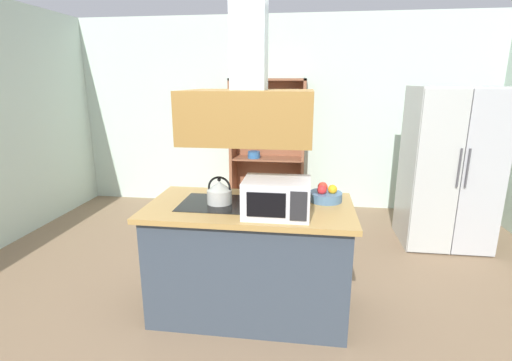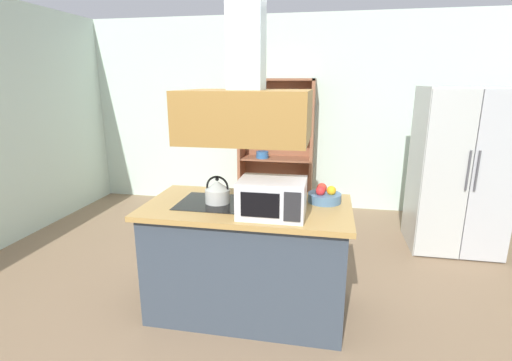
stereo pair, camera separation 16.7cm
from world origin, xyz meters
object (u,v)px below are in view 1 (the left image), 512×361
(refrigerator, at_px, (449,168))
(dish_cabinet, at_px, (268,152))
(fruit_bowl, at_px, (326,195))
(kettle, at_px, (219,192))
(cutting_board, at_px, (279,197))
(microwave, at_px, (277,197))

(refrigerator, bearing_deg, dish_cabinet, 154.88)
(dish_cabinet, distance_m, fruit_bowl, 2.54)
(kettle, relative_size, cutting_board, 0.63)
(dish_cabinet, height_order, cutting_board, dish_cabinet)
(refrigerator, bearing_deg, microwave, -134.16)
(kettle, height_order, cutting_board, kettle)
(kettle, height_order, fruit_bowl, kettle)
(dish_cabinet, height_order, microwave, dish_cabinet)
(kettle, relative_size, microwave, 0.46)
(fruit_bowl, bearing_deg, cutting_board, 176.75)
(dish_cabinet, height_order, fruit_bowl, dish_cabinet)
(refrigerator, distance_m, cutting_board, 2.27)
(kettle, bearing_deg, cutting_board, 24.33)
(refrigerator, relative_size, kettle, 8.26)
(dish_cabinet, distance_m, cutting_board, 2.44)
(microwave, height_order, fruit_bowl, microwave)
(dish_cabinet, xyz_separation_m, fruit_bowl, (0.72, -2.43, 0.13))
(kettle, distance_m, microwave, 0.50)
(dish_cabinet, bearing_deg, cutting_board, -81.84)
(microwave, bearing_deg, kettle, 156.38)
(cutting_board, bearing_deg, dish_cabinet, 98.16)
(kettle, xyz_separation_m, microwave, (0.46, -0.20, 0.04))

